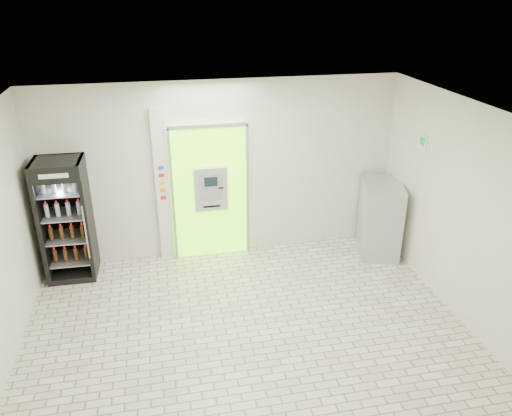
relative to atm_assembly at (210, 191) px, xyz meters
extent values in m
plane|color=beige|center=(0.20, -2.41, -1.17)|extent=(6.00, 6.00, 0.00)
plane|color=silver|center=(0.20, 0.09, 0.33)|extent=(6.00, 0.00, 6.00)
plane|color=silver|center=(0.20, -4.91, 0.33)|extent=(6.00, 0.00, 6.00)
plane|color=silver|center=(3.20, -2.41, 0.33)|extent=(0.00, 5.00, 5.00)
plane|color=white|center=(0.20, -2.41, 1.83)|extent=(6.00, 6.00, 0.00)
cube|color=#74ED10|center=(0.00, 0.02, -0.02)|extent=(1.20, 0.12, 2.30)
cube|color=gray|center=(0.00, -0.05, 1.13)|extent=(1.28, 0.04, 0.06)
cube|color=gray|center=(-0.63, -0.05, -0.02)|extent=(0.04, 0.04, 2.30)
cube|color=gray|center=(0.63, -0.05, -0.02)|extent=(0.04, 0.04, 2.30)
cube|color=black|center=(0.10, -0.04, -0.67)|extent=(0.62, 0.01, 0.67)
cube|color=black|center=(-0.34, -0.04, 0.81)|extent=(0.22, 0.01, 0.18)
cube|color=#ACAFB4|center=(0.00, -0.09, 0.08)|extent=(0.55, 0.12, 0.75)
cube|color=black|center=(0.00, -0.16, 0.23)|extent=(0.22, 0.01, 0.16)
cube|color=gray|center=(0.00, -0.16, -0.05)|extent=(0.16, 0.01, 0.12)
cube|color=black|center=(0.16, -0.16, 0.11)|extent=(0.09, 0.01, 0.02)
cube|color=black|center=(0.00, -0.16, -0.21)|extent=(0.28, 0.01, 0.03)
cube|color=silver|center=(-0.78, 0.04, 0.13)|extent=(0.22, 0.10, 2.60)
cube|color=#193FB2|center=(-0.78, -0.02, 0.48)|extent=(0.09, 0.01, 0.06)
cube|color=red|center=(-0.78, -0.02, 0.35)|extent=(0.09, 0.01, 0.06)
cube|color=yellow|center=(-0.78, -0.02, 0.22)|extent=(0.09, 0.01, 0.06)
cube|color=orange|center=(-0.78, -0.02, 0.09)|extent=(0.09, 0.01, 0.06)
cube|color=red|center=(-0.78, -0.02, -0.04)|extent=(0.09, 0.01, 0.06)
cube|color=black|center=(-2.30, -0.26, -0.19)|extent=(0.75, 0.68, 1.96)
cube|color=black|center=(-2.30, 0.05, -0.19)|extent=(0.74, 0.07, 1.96)
cube|color=#B60918|center=(-2.30, -0.59, 0.66)|extent=(0.72, 0.02, 0.23)
cube|color=white|center=(-2.30, -0.59, 0.66)|extent=(0.41, 0.01, 0.07)
cube|color=black|center=(-2.30, -0.26, -1.12)|extent=(0.75, 0.68, 0.10)
cylinder|color=gray|center=(-1.98, -0.61, -0.27)|extent=(0.02, 0.02, 0.88)
cube|color=gray|center=(-2.30, -0.26, -0.88)|extent=(0.63, 0.58, 0.02)
cube|color=gray|center=(-2.30, -0.26, -0.48)|extent=(0.63, 0.58, 0.02)
cube|color=gray|center=(-2.30, -0.26, -0.09)|extent=(0.63, 0.58, 0.02)
cube|color=gray|center=(-2.30, -0.26, 0.30)|extent=(0.63, 0.58, 0.02)
cube|color=#ACAFB4|center=(2.87, -0.51, -0.53)|extent=(0.89, 1.11, 1.28)
cube|color=gray|center=(2.55, -0.51, -0.47)|extent=(0.27, 0.91, 0.01)
cube|color=white|center=(3.19, -1.01, 0.95)|extent=(0.02, 0.22, 0.26)
cube|color=#0D9843|center=(3.18, -1.01, 0.98)|extent=(0.00, 0.14, 0.14)
camera|label=1|loc=(-0.80, -7.72, 3.19)|focal=35.00mm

